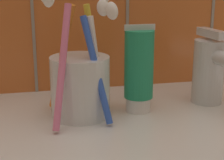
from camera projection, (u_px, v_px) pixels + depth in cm
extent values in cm
cube|color=silver|center=(150.00, 133.00, 49.75)|extent=(63.35, 38.10, 2.00)
cylinder|color=silver|center=(80.00, 87.00, 52.02)|extent=(8.25, 8.25, 8.50)
cylinder|color=white|center=(97.00, 67.00, 50.91)|extent=(2.66, 1.55, 13.73)
ellipsoid|color=white|center=(103.00, 8.00, 48.70)|extent=(2.22, 1.78, 2.38)
cylinder|color=yellow|center=(95.00, 57.00, 53.52)|extent=(3.71, 2.22, 15.14)
cylinder|color=orange|center=(62.00, 59.00, 52.41)|extent=(4.25, 4.67, 15.33)
cylinder|color=pink|center=(62.00, 67.00, 47.04)|extent=(3.67, 5.37, 15.60)
cylinder|color=blue|center=(96.00, 70.00, 49.01)|extent=(3.86, 5.43, 13.98)
ellipsoid|color=white|center=(112.00, 11.00, 44.89)|extent=(2.34, 2.68, 2.65)
cylinder|color=white|center=(138.00, 104.00, 54.67)|extent=(3.55, 3.55, 2.14)
cylinder|color=#1E8C60|center=(139.00, 64.00, 53.05)|extent=(4.17, 4.17, 9.73)
cube|color=silver|center=(140.00, 27.00, 51.60)|extent=(4.38, 0.36, 0.80)
cylinder|color=silver|center=(208.00, 71.00, 57.49)|extent=(4.78, 4.78, 9.81)
cylinder|color=silver|center=(223.00, 59.00, 53.54)|extent=(2.90, 7.22, 2.15)
cube|color=silver|center=(211.00, 33.00, 55.87)|extent=(2.05, 6.12, 1.20)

